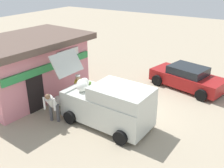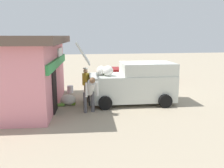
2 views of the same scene
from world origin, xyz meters
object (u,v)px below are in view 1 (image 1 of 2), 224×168
Objects in this scene: unloaded_banana_pile at (59,101)px; parked_sedan at (187,78)px; storefront_bar at (29,66)px; delivery_van at (109,104)px; vendor_standing at (78,88)px; customer_bending at (52,104)px; paint_bucket at (89,86)px.

parked_sedan is at bearing -40.92° from unloaded_banana_pile.
storefront_bar is at bearing 127.74° from parked_sedan.
delivery_van is at bearing -92.49° from unloaded_banana_pile.
storefront_bar reaches higher than parked_sedan.
storefront_bar reaches higher than delivery_van.
delivery_van is (-0.31, -5.25, -0.67)m from storefront_bar.
storefront_bar is 3.12m from vendor_standing.
customer_bending is 1.83m from unloaded_banana_pile.
storefront_bar reaches higher than vendor_standing.
customer_bending is at bearing -146.16° from unloaded_banana_pile.
vendor_standing is (0.67, 2.23, -0.03)m from delivery_van.
paint_bucket is (3.79, 0.84, -0.73)m from customer_bending.
customer_bending reaches higher than paint_bucket.
parked_sedan reaches higher than paint_bucket.
paint_bucket is (1.86, 0.77, -0.74)m from vendor_standing.
delivery_van is 2.33m from vendor_standing.
unloaded_banana_pile is at bearing 121.29° from vendor_standing.
delivery_van is 1.04× the size of parked_sedan.
vendor_standing reaches higher than customer_bending.
storefront_bar is 5.30m from delivery_van.
vendor_standing is 1.25m from unloaded_banana_pile.
paint_bucket is at bearing 49.91° from delivery_van.
parked_sedan is at bearing -38.11° from vendor_standing.
vendor_standing is 2.14m from paint_bucket.
customer_bending is (-6.97, 3.89, 0.31)m from parked_sedan.
unloaded_banana_pile is (1.40, 0.94, -0.71)m from customer_bending.
customer_bending reaches higher than unloaded_banana_pile.
unloaded_banana_pile is 2.39× the size of paint_bucket.
delivery_van reaches higher than unloaded_banana_pile.
parked_sedan is 2.71× the size of vendor_standing.
customer_bending is 1.59× the size of unloaded_banana_pile.
delivery_van reaches higher than paint_bucket.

